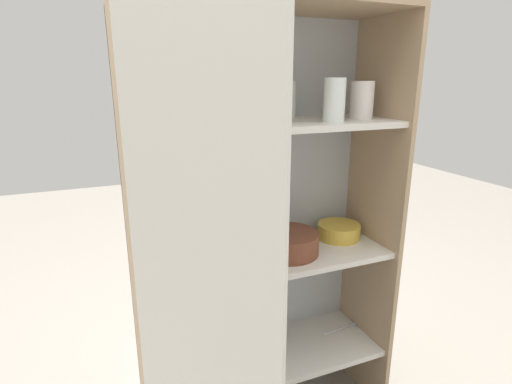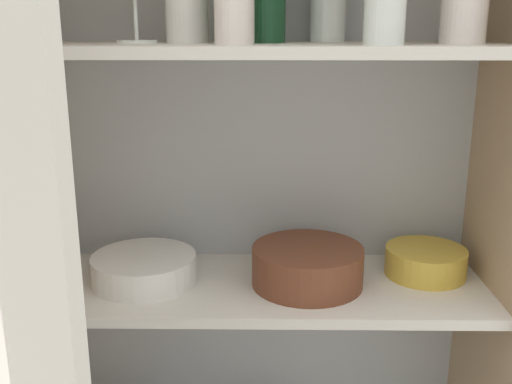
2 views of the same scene
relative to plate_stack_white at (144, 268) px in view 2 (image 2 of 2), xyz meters
The scene contains 14 objects.
cupboard_back_panel 0.29m from the plate_stack_white, 32.80° to the left, with size 0.88×0.02×1.46m, color #B2B7BC.
cupboard_side_left 0.19m from the plate_stack_white, behind, with size 0.02×0.34×1.46m, color tan.
cupboard_side_right 0.67m from the plate_stack_white, ahead, with size 0.02×0.34×1.46m, color tan.
shelf_board_middle 0.24m from the plate_stack_white, ahead, with size 0.84×0.30×0.02m, color silver.
shelf_board_upper 0.48m from the plate_stack_white, ahead, with size 0.84×0.30×0.02m, color silver.
cupboard_door 0.36m from the plate_stack_white, 102.32° to the right, with size 0.26×0.37×1.46m.
tumbler_glass_0 0.53m from the plate_stack_white, 14.27° to the right, with size 0.07×0.07×0.13m.
tumbler_glass_1 0.61m from the plate_stack_white, 15.23° to the left, with size 0.07×0.07×0.12m.
tumbler_glass_2 0.48m from the plate_stack_white, 18.35° to the left, with size 0.08×0.08×0.09m.
tumbler_glass_3 0.66m from the plate_stack_white, 11.84° to the right, with size 0.07×0.07×0.13m.
tumbler_glass_4 0.75m from the plate_stack_white, ahead, with size 0.08×0.08×0.12m.
plate_stack_white is the anchor object (origin of this frame).
mixing_bowl_large 0.32m from the plate_stack_white, ahead, with size 0.21×0.21×0.08m.
serving_bowl_small 0.56m from the plate_stack_white, ahead, with size 0.16×0.16×0.06m.
Camera 2 is at (-0.01, -0.93, 1.16)m, focal length 42.00 mm.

